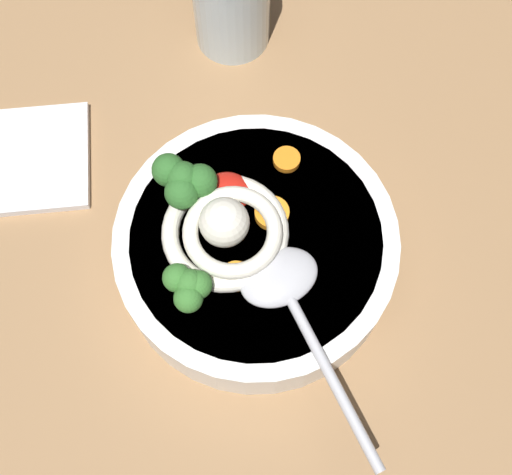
% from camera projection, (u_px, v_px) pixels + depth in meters
% --- Properties ---
extents(table_slab, '(1.22, 1.22, 0.04)m').
position_uv_depth(table_slab, '(215.00, 231.00, 0.59)').
color(table_slab, '#936D47').
rests_on(table_slab, ground).
extents(soup_bowl, '(0.22, 0.22, 0.05)m').
position_uv_depth(soup_bowl, '(256.00, 249.00, 0.53)').
color(soup_bowl, white).
rests_on(soup_bowl, table_slab).
extents(noodle_pile, '(0.11, 0.10, 0.04)m').
position_uv_depth(noodle_pile, '(227.00, 230.00, 0.50)').
color(noodle_pile, silver).
rests_on(noodle_pile, soup_bowl).
extents(soup_spoon, '(0.11, 0.17, 0.02)m').
position_uv_depth(soup_spoon, '(287.00, 293.00, 0.49)').
color(soup_spoon, '#B7B7BC').
rests_on(soup_spoon, soup_bowl).
extents(chili_sauce_dollop, '(0.04, 0.03, 0.02)m').
position_uv_depth(chili_sauce_dollop, '(227.00, 195.00, 0.52)').
color(chili_sauce_dollop, red).
rests_on(chili_sauce_dollop, soup_bowl).
extents(broccoli_floret_beside_noodles, '(0.04, 0.04, 0.03)m').
position_uv_depth(broccoli_floret_beside_noodles, '(190.00, 286.00, 0.48)').
color(broccoli_floret_beside_noodles, '#7A9E60').
rests_on(broccoli_floret_beside_noodles, soup_bowl).
extents(broccoli_floret_near_spoon, '(0.05, 0.04, 0.04)m').
position_uv_depth(broccoli_floret_near_spoon, '(184.00, 179.00, 0.50)').
color(broccoli_floret_near_spoon, '#7A9E60').
rests_on(broccoli_floret_near_spoon, soup_bowl).
extents(carrot_slice_far, '(0.03, 0.03, 0.01)m').
position_uv_depth(carrot_slice_far, '(272.00, 213.00, 0.52)').
color(carrot_slice_far, orange).
rests_on(carrot_slice_far, soup_bowl).
extents(carrot_slice_beside_chili, '(0.02, 0.02, 0.01)m').
position_uv_depth(carrot_slice_beside_chili, '(236.00, 276.00, 0.50)').
color(carrot_slice_beside_chili, orange).
rests_on(carrot_slice_beside_chili, soup_bowl).
extents(carrot_slice_right, '(0.02, 0.02, 0.01)m').
position_uv_depth(carrot_slice_right, '(287.00, 159.00, 0.54)').
color(carrot_slice_right, orange).
rests_on(carrot_slice_right, soup_bowl).
extents(folded_napkin, '(0.15, 0.13, 0.01)m').
position_uv_depth(folded_napkin, '(11.00, 161.00, 0.59)').
color(folded_napkin, white).
rests_on(folded_napkin, table_slab).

